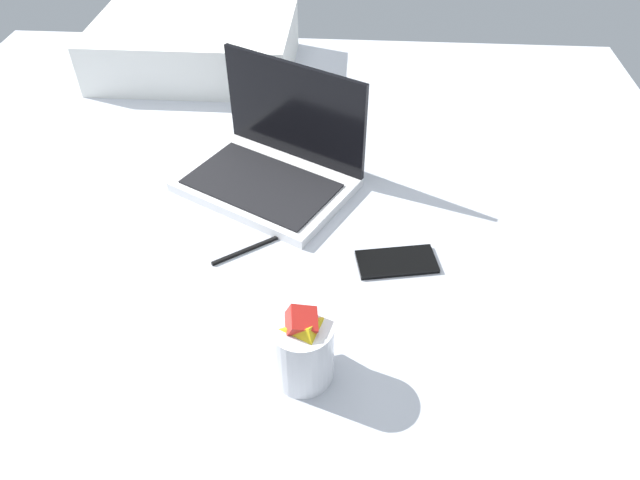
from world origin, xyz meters
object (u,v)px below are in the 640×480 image
object	(u,v)px
cell_phone	(397,262)
pillow	(195,46)
laptop	(274,164)
snack_cup	(303,347)

from	to	relation	value
cell_phone	pillow	xyz separation A→B (cm)	(-52.19, 73.16, 6.10)
laptop	snack_cup	bearing A→B (deg)	-49.35
laptop	pillow	size ratio (longest dim) A/B	0.77
snack_cup	cell_phone	distance (cm)	28.67
laptop	snack_cup	xyz separation A→B (cm)	(10.21, -47.04, 1.58)
pillow	snack_cup	bearing A→B (deg)	-68.83
laptop	pillow	world-z (taller)	laptop
laptop	cell_phone	bearing A→B (deg)	-14.46
snack_cup	pillow	world-z (taller)	snack_cup
pillow	laptop	bearing A→B (deg)	-61.33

